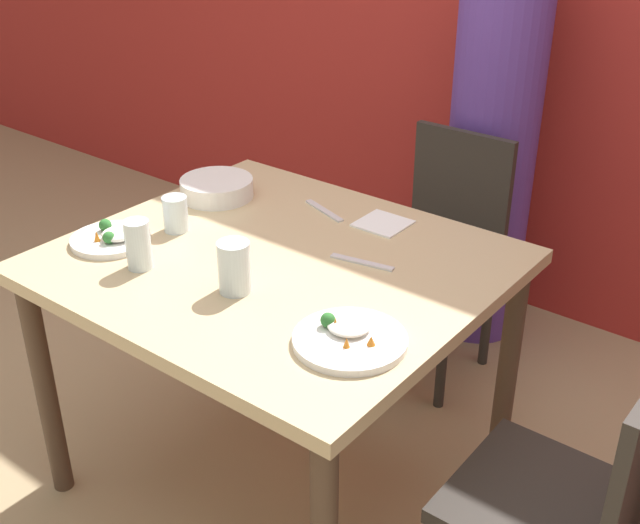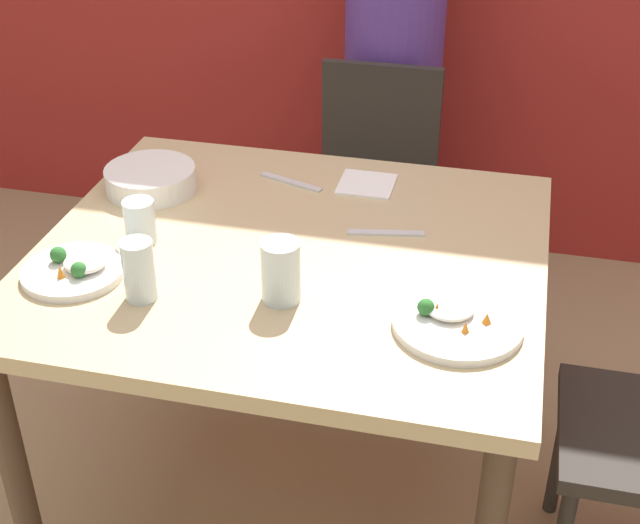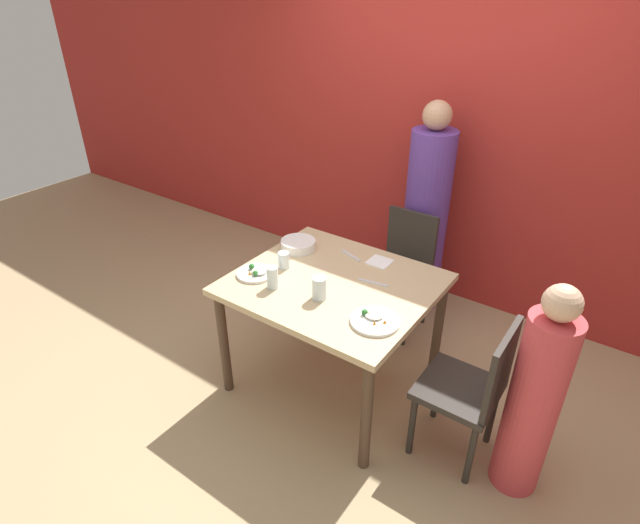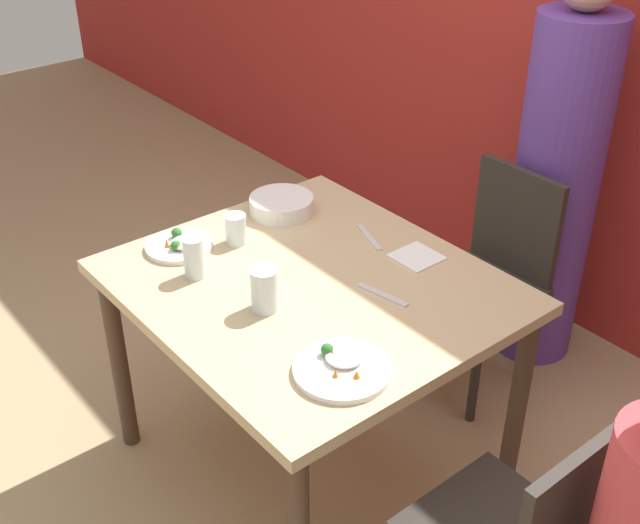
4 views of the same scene
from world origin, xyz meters
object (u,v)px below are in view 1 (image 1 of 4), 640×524
chair_child_spot (574,502)px  glass_water_tall (138,245)px  chair_adult_spot (441,246)px  person_adult (492,151)px  plate_rice_adult (349,337)px  bowl_curry (217,187)px

chair_child_spot → glass_water_tall: size_ratio=6.60×
chair_adult_spot → person_adult: (0.00, 0.34, 0.26)m
chair_child_spot → plate_rice_adult: chair_child_spot is taller
plate_rice_adult → chair_adult_spot: bearing=108.6°
chair_child_spot → bowl_curry: size_ratio=3.86×
chair_child_spot → glass_water_tall: bearing=-80.3°
glass_water_tall → person_adult: bearing=78.7°
person_adult → bowl_curry: person_adult is taller
chair_adult_spot → plate_rice_adult: 1.15m
chair_adult_spot → plate_rice_adult: size_ratio=3.39×
chair_adult_spot → person_adult: person_adult is taller
plate_rice_adult → glass_water_tall: glass_water_tall is taller
chair_adult_spot → person_adult: bearing=90.0°
chair_adult_spot → glass_water_tall: 1.19m
chair_adult_spot → glass_water_tall: size_ratio=6.60×
chair_child_spot → person_adult: (-0.87, 1.24, 0.26)m
bowl_curry → plate_rice_adult: bearing=-26.8°
person_adult → glass_water_tall: (-0.29, -1.44, 0.09)m
chair_adult_spot → bowl_curry: (-0.46, -0.64, 0.32)m
chair_child_spot → glass_water_tall: (-1.15, -0.20, 0.36)m
person_adult → chair_adult_spot: bearing=-90.0°
chair_child_spot → chair_adult_spot: bearing=-136.2°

